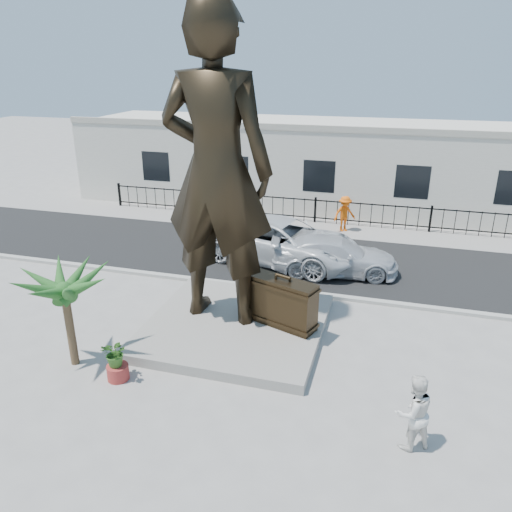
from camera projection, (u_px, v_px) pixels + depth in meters
The scene contains 16 objects.
ground at pixel (236, 359), 13.76m from camera, with size 100.00×100.00×0.00m, color #9E9991.
street at pixel (295, 256), 20.90m from camera, with size 40.00×7.00×0.01m, color black.
curb at pixel (275, 289), 17.76m from camera, with size 40.00×0.25×0.12m, color #A5A399.
far_sidewalk at pixel (312, 227), 24.48m from camera, with size 40.00×2.50×0.02m, color #9E9991.
plinth at pixel (236, 326), 15.17m from camera, with size 5.20×5.20×0.30m, color gray.
fence at pixel (315, 211), 24.97m from camera, with size 22.00×0.10×1.20m, color black.
building at pixel (329, 163), 28.13m from camera, with size 28.00×7.00×4.40m, color silver.
statue at pixel (217, 171), 13.94m from camera, with size 3.28×2.15×8.98m, color black.
suitcase at pixel (282, 303), 14.68m from camera, with size 2.07×0.66×1.46m, color black.
tourist at pixel (413, 412), 10.36m from camera, with size 0.85×0.66×1.75m, color white.
car_white at pixel (284, 241), 20.02m from camera, with size 2.91×6.30×1.75m, color silver.
car_silver at pixel (334, 256), 19.04m from camera, with size 1.95×4.79×1.39m, color silver.
worker at pixel (345, 214), 23.59m from camera, with size 1.10×0.63×1.70m, color #FE630D.
palm_tree at pixel (76, 363), 13.58m from camera, with size 1.80×1.80×3.20m, color #21521D, non-canonical shape.
planter at pixel (118, 372), 12.84m from camera, with size 0.56×0.56×0.40m, color #A0302A.
shrub at pixel (116, 353), 12.63m from camera, with size 0.66×0.58×0.74m, color #305D1E.
Camera 1 is at (3.75, -11.13, 7.74)m, focal length 35.00 mm.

